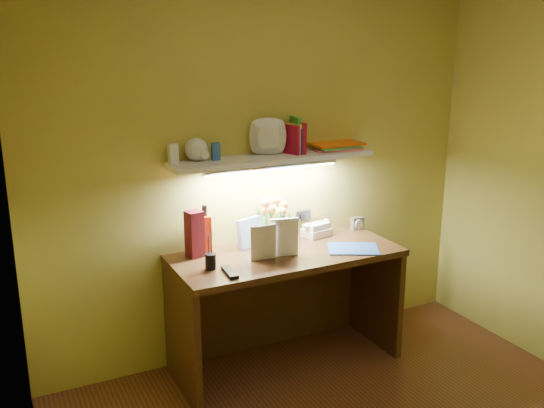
# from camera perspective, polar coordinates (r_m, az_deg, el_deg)

# --- Properties ---
(desk) EXTENTS (1.40, 0.60, 0.75)m
(desk) POSITION_cam_1_polar(r_m,az_deg,el_deg) (3.84, 1.33, -9.84)
(desk) COLOR #391B0F
(desk) RESTS_ON ground
(flower_bouquet) EXTENTS (0.24, 0.24, 0.31)m
(flower_bouquet) POSITION_cam_1_polar(r_m,az_deg,el_deg) (3.82, 0.24, -1.47)
(flower_bouquet) COLOR #0C1638
(flower_bouquet) RESTS_ON desk
(telephone) EXTENTS (0.19, 0.16, 0.10)m
(telephone) POSITION_cam_1_polar(r_m,az_deg,el_deg) (3.99, 4.22, -2.31)
(telephone) COLOR white
(telephone) RESTS_ON desk
(desk_clock) EXTENTS (0.09, 0.05, 0.09)m
(desk_clock) POSITION_cam_1_polar(r_m,az_deg,el_deg) (4.16, 8.03, -1.81)
(desk_clock) COLOR #BAB9BE
(desk_clock) RESTS_ON desk
(whisky_bottle) EXTENTS (0.10, 0.10, 0.29)m
(whisky_bottle) POSITION_cam_1_polar(r_m,az_deg,el_deg) (3.67, -6.32, -2.34)
(whisky_bottle) COLOR #B8340D
(whisky_bottle) RESTS_ON desk
(whisky_box) EXTENTS (0.11, 0.11, 0.28)m
(whisky_box) POSITION_cam_1_polar(r_m,az_deg,el_deg) (3.61, -7.30, -2.82)
(whisky_box) COLOR #530E16
(whisky_box) RESTS_ON desk
(pen_cup) EXTENTS (0.07, 0.07, 0.15)m
(pen_cup) POSITION_cam_1_polar(r_m,az_deg,el_deg) (3.43, -5.81, -4.90)
(pen_cup) COLOR black
(pen_cup) RESTS_ON desk
(art_card) EXTENTS (0.18, 0.10, 0.18)m
(art_card) POSITION_cam_1_polar(r_m,az_deg,el_deg) (3.77, -2.10, -2.69)
(art_card) COLOR silver
(art_card) RESTS_ON desk
(tv_remote) EXTENTS (0.07, 0.18, 0.02)m
(tv_remote) POSITION_cam_1_polar(r_m,az_deg,el_deg) (3.37, -4.00, -6.40)
(tv_remote) COLOR black
(tv_remote) RESTS_ON desk
(blue_folder) EXTENTS (0.38, 0.34, 0.01)m
(blue_folder) POSITION_cam_1_polar(r_m,az_deg,el_deg) (3.77, 7.64, -4.19)
(blue_folder) COLOR #2E5AB0
(blue_folder) RESTS_ON desk
(desk_book_a) EXTENTS (0.16, 0.04, 0.21)m
(desk_book_a) POSITION_cam_1_polar(r_m,az_deg,el_deg) (3.52, -2.02, -3.79)
(desk_book_a) COLOR beige
(desk_book_a) RESTS_ON desk
(desk_book_b) EXTENTS (0.17, 0.07, 0.23)m
(desk_book_b) POSITION_cam_1_polar(r_m,az_deg,el_deg) (3.58, -0.18, -3.22)
(desk_book_b) COLOR white
(desk_book_b) RESTS_ON desk
(wall_shelf) EXTENTS (1.30, 0.33, 0.25)m
(wall_shelf) POSITION_cam_1_polar(r_m,az_deg,el_deg) (3.70, 0.26, 4.89)
(wall_shelf) COLOR white
(wall_shelf) RESTS_ON ground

